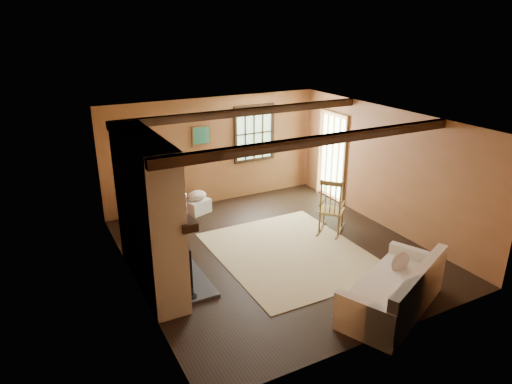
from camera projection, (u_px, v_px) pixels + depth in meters
ground at (275, 251)px, 8.31m from camera, size 5.50×5.50×0.00m
room_envelope at (280, 159)px, 8.04m from camera, size 5.02×5.52×2.44m
fireplace at (150, 218)px, 6.95m from camera, size 1.02×2.30×2.40m
rug at (290, 253)px, 8.23m from camera, size 2.50×3.00×0.01m
rocking_chair at (331, 210)px, 8.92m from camera, size 0.87×0.83×1.10m
sofa at (396, 293)px, 6.52m from camera, size 2.11×1.56×0.78m
firewood_pile at (140, 213)px, 9.63m from camera, size 0.64×0.12×0.23m
laundry_basket at (198, 206)px, 9.90m from camera, size 0.60×0.53×0.30m
basket_pillow at (197, 195)px, 9.81m from camera, size 0.47×0.41×0.21m
armchair at (152, 210)px, 9.22m from camera, size 1.04×1.04×0.68m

